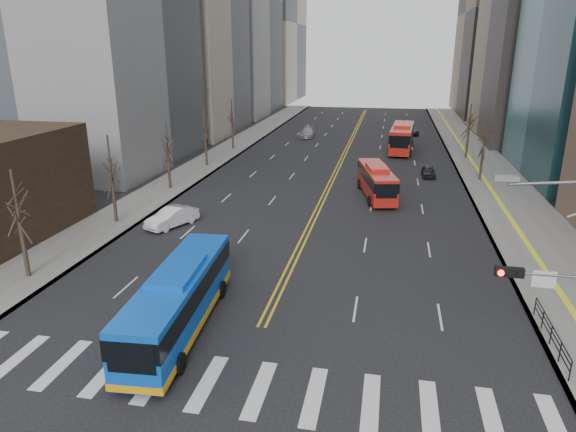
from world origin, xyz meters
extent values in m
plane|color=black|center=(0.00, 0.00, 0.00)|extent=(220.00, 220.00, 0.00)
cube|color=gray|center=(17.50, 45.00, 0.07)|extent=(7.00, 130.00, 0.15)
cube|color=gray|center=(-16.50, 45.00, 0.07)|extent=(5.00, 130.00, 0.15)
cube|color=silver|center=(-10.64, 0.00, 0.01)|extent=(0.70, 4.00, 0.01)
cube|color=silver|center=(-8.27, 0.00, 0.01)|extent=(0.70, 4.00, 0.01)
cube|color=silver|center=(-5.91, 0.00, 0.01)|extent=(0.70, 4.00, 0.01)
cube|color=silver|center=(-3.55, 0.00, 0.01)|extent=(0.70, 4.00, 0.01)
cube|color=silver|center=(-1.18, 0.00, 0.01)|extent=(0.70, 4.00, 0.01)
cube|color=silver|center=(1.18, 0.00, 0.01)|extent=(0.70, 4.00, 0.01)
cube|color=silver|center=(3.55, 0.00, 0.01)|extent=(0.70, 4.00, 0.01)
cube|color=silver|center=(5.91, 0.00, 0.01)|extent=(0.70, 4.00, 0.01)
cube|color=silver|center=(8.27, 0.00, 0.01)|extent=(0.70, 4.00, 0.01)
cube|color=silver|center=(10.64, 0.00, 0.01)|extent=(0.70, 4.00, 0.01)
cube|color=silver|center=(13.00, 0.00, 0.01)|extent=(0.70, 4.00, 0.01)
cube|color=gold|center=(-0.20, 55.00, 0.01)|extent=(0.15, 100.00, 0.01)
cube|color=gold|center=(0.20, 55.00, 0.01)|extent=(0.15, 100.00, 0.01)
cube|color=#AB9D89|center=(-29.00, 125.00, 20.00)|extent=(18.00, 30.00, 40.00)
cube|color=brown|center=(29.00, 103.00, 21.00)|extent=(18.00, 30.00, 42.00)
cylinder|color=slate|center=(12.95, 2.00, 5.50)|extent=(4.50, 0.12, 0.12)
cube|color=black|center=(11.00, 2.00, 5.50)|extent=(1.10, 0.28, 0.38)
cylinder|color=#FF190C|center=(10.65, 1.84, 5.50)|extent=(0.24, 0.08, 0.24)
cylinder|color=black|center=(11.00, 1.84, 5.50)|extent=(0.24, 0.08, 0.24)
cylinder|color=black|center=(11.35, 1.84, 5.50)|extent=(0.24, 0.08, 0.24)
cube|color=silver|center=(12.30, 2.00, 5.30)|extent=(0.90, 0.06, 0.70)
cube|color=#999993|center=(10.40, 2.00, 9.30)|extent=(0.90, 0.35, 0.18)
cube|color=black|center=(14.30, 6.00, 1.15)|extent=(0.04, 6.00, 0.04)
cylinder|color=black|center=(14.30, 3.00, 0.65)|extent=(0.06, 0.06, 1.00)
cylinder|color=black|center=(14.30, 4.50, 0.65)|extent=(0.06, 0.06, 1.00)
cylinder|color=black|center=(14.30, 6.00, 0.65)|extent=(0.06, 0.06, 1.00)
cylinder|color=black|center=(14.30, 7.50, 0.65)|extent=(0.06, 0.06, 1.00)
cylinder|color=black|center=(14.30, 9.00, 0.65)|extent=(0.06, 0.06, 1.00)
cylinder|color=black|center=(-16.00, 8.00, 1.88)|extent=(0.28, 0.28, 3.75)
cylinder|color=black|center=(-16.00, 19.00, 1.95)|extent=(0.28, 0.28, 3.90)
cylinder|color=black|center=(-16.00, 30.00, 1.80)|extent=(0.28, 0.28, 3.60)
cylinder|color=black|center=(-16.00, 41.00, 2.00)|extent=(0.28, 0.28, 4.00)
cylinder|color=black|center=(-16.00, 52.00, 1.90)|extent=(0.28, 0.28, 3.80)
cylinder|color=black|center=(16.00, 40.00, 1.75)|extent=(0.28, 0.28, 3.50)
cylinder|color=black|center=(16.00, 52.00, 1.88)|extent=(0.28, 0.28, 3.75)
cube|color=blue|center=(-4.09, 4.08, 1.74)|extent=(3.23, 11.85, 2.77)
cube|color=black|center=(-4.09, 4.08, 2.29)|extent=(3.29, 11.87, 1.00)
cube|color=blue|center=(-4.09, 4.08, 3.22)|extent=(2.23, 4.22, 0.40)
cube|color=#FDA90D|center=(-4.09, 4.08, 0.55)|extent=(3.29, 11.87, 0.35)
cylinder|color=black|center=(-5.05, 0.26, 0.50)|extent=(0.37, 1.02, 1.00)
cylinder|color=black|center=(-2.61, 0.43, 0.50)|extent=(0.37, 1.02, 1.00)
cylinder|color=black|center=(-5.56, 7.74, 0.50)|extent=(0.37, 1.02, 1.00)
cylinder|color=black|center=(-3.12, 7.90, 0.50)|extent=(0.37, 1.02, 1.00)
cube|color=red|center=(4.98, 31.22, 1.60)|extent=(4.27, 10.02, 2.49)
cube|color=black|center=(4.98, 31.22, 2.11)|extent=(4.34, 10.05, 0.91)
cube|color=red|center=(4.98, 31.22, 2.94)|extent=(2.47, 3.72, 0.40)
cylinder|color=black|center=(4.57, 27.93, 0.50)|extent=(0.51, 1.04, 1.00)
cylinder|color=black|center=(6.74, 28.41, 0.50)|extent=(0.51, 1.04, 1.00)
cylinder|color=black|center=(3.22, 34.04, 0.50)|extent=(0.51, 1.04, 1.00)
cylinder|color=black|center=(5.39, 34.52, 0.50)|extent=(0.51, 1.04, 1.00)
cube|color=red|center=(7.65, 55.75, 1.93)|extent=(3.52, 12.19, 3.15)
cube|color=black|center=(7.65, 55.75, 2.52)|extent=(3.58, 12.21, 1.12)
cube|color=red|center=(7.65, 55.75, 3.60)|extent=(2.46, 4.35, 0.40)
cylinder|color=black|center=(6.03, 51.99, 0.50)|extent=(0.37, 1.02, 1.00)
cylinder|color=black|center=(8.76, 51.81, 0.50)|extent=(0.37, 1.02, 1.00)
cylinder|color=black|center=(6.54, 59.68, 0.50)|extent=(0.37, 1.02, 1.00)
cylinder|color=black|center=(9.27, 59.50, 0.50)|extent=(0.37, 1.02, 1.00)
imported|color=white|center=(-11.07, 19.14, 0.78)|extent=(3.47, 4.96, 1.55)
imported|color=black|center=(10.54, 40.73, 0.61)|extent=(1.48, 3.60, 1.22)
imported|color=#959499|center=(-7.25, 64.59, 0.74)|extent=(2.46, 5.24, 1.48)
imported|color=black|center=(9.16, 70.28, 0.62)|extent=(3.51, 4.90, 1.24)
camera|label=1|loc=(6.02, -17.98, 13.98)|focal=32.00mm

